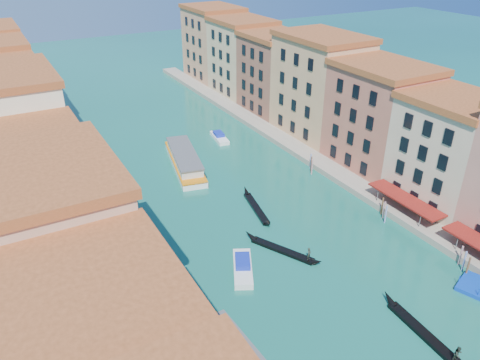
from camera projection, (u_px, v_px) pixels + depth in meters
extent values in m
cube|color=brown|center=(86.00, 294.00, 30.11)|extent=(12.80, 15.40, 1.00)
cube|color=tan|center=(61.00, 259.00, 46.22)|extent=(12.00, 17.00, 19.00)
cube|color=brown|center=(41.00, 169.00, 41.53)|extent=(12.80, 17.40, 1.00)
cube|color=tan|center=(40.00, 201.00, 58.78)|extent=(12.00, 14.00, 16.50)
cube|color=brown|center=(25.00, 136.00, 54.68)|extent=(12.80, 14.40, 1.00)
cube|color=beige|center=(21.00, 143.00, 70.32)|extent=(12.00, 18.00, 20.00)
cube|color=brown|center=(5.00, 74.00, 65.40)|extent=(12.80, 18.40, 1.00)
cube|color=tan|center=(11.00, 117.00, 84.04)|extent=(12.00, 16.00, 17.50)
cube|color=tan|center=(3.00, 92.00, 95.79)|extent=(12.00, 15.00, 18.50)
cube|color=#CCAA8A|center=(449.00, 156.00, 70.41)|extent=(12.00, 14.00, 16.50)
cube|color=brown|center=(462.00, 100.00, 66.31)|extent=(12.80, 14.40, 1.00)
cube|color=#AB5944|center=(379.00, 121.00, 81.64)|extent=(12.00, 16.00, 18.00)
cube|color=brown|center=(387.00, 66.00, 77.19)|extent=(12.80, 16.40, 1.00)
cube|color=tan|center=(319.00, 90.00, 94.31)|extent=(12.00, 18.00, 20.00)
cube|color=brown|center=(324.00, 36.00, 89.39)|extent=(12.80, 18.40, 1.00)
cube|color=brown|center=(275.00, 76.00, 107.65)|extent=(12.00, 15.00, 17.50)
cube|color=brown|center=(276.00, 35.00, 103.31)|extent=(12.80, 15.40, 1.00)
cube|color=tan|center=(242.00, 60.00, 119.39)|extent=(12.00, 16.00, 18.50)
cube|color=brown|center=(242.00, 20.00, 114.82)|extent=(12.80, 16.40, 1.00)
cube|color=tan|center=(213.00, 46.00, 131.90)|extent=(12.00, 17.00, 19.50)
cube|color=brown|center=(212.00, 8.00, 127.10)|extent=(12.80, 17.40, 1.00)
cube|color=gray|center=(301.00, 151.00, 90.70)|extent=(4.00, 140.00, 1.00)
cylinder|color=#535356|center=(456.00, 246.00, 61.59)|extent=(0.12, 0.12, 3.00)
cube|color=#660D0D|center=(406.00, 199.00, 69.52)|extent=(3.20, 12.60, 0.25)
cylinder|color=#535356|center=(419.00, 224.00, 66.38)|extent=(0.12, 0.12, 3.00)
cylinder|color=#535356|center=(377.00, 198.00, 72.87)|extent=(0.12, 0.12, 3.00)
cylinder|color=#552D1D|center=(468.00, 268.00, 57.92)|extent=(0.24, 0.24, 3.20)
cylinder|color=#552D1D|center=(464.00, 262.00, 58.95)|extent=(0.24, 0.24, 3.20)
cylinder|color=#552D1D|center=(460.00, 256.00, 59.98)|extent=(0.24, 0.24, 3.20)
cylinder|color=#552D1D|center=(386.00, 215.00, 68.74)|extent=(0.24, 0.24, 3.20)
cylinder|color=#552D1D|center=(384.00, 211.00, 69.76)|extent=(0.24, 0.24, 3.20)
cylinder|color=#552D1D|center=(382.00, 207.00, 70.79)|extent=(0.24, 0.24, 3.20)
cylinder|color=#552D1D|center=(312.00, 168.00, 82.64)|extent=(0.24, 0.24, 3.20)
cylinder|color=#552D1D|center=(311.00, 165.00, 83.67)|extent=(0.24, 0.24, 3.20)
cylinder|color=#552D1D|center=(311.00, 162.00, 84.70)|extent=(0.24, 0.24, 3.20)
cube|color=white|center=(185.00, 163.00, 85.90)|extent=(8.18, 19.53, 1.14)
cube|color=silver|center=(184.00, 157.00, 85.32)|extent=(6.92, 15.70, 1.52)
cube|color=#535356|center=(184.00, 153.00, 84.90)|extent=(7.30, 16.23, 0.24)
cube|color=orange|center=(185.00, 161.00, 85.65)|extent=(8.23, 19.54, 0.24)
cube|color=black|center=(282.00, 250.00, 62.92)|extent=(5.19, 8.79, 0.46)
cone|color=black|center=(250.00, 236.00, 65.29)|extent=(1.76, 2.26, 1.73)
cone|color=black|center=(317.00, 262.00, 60.23)|extent=(1.60, 1.95, 1.52)
imported|color=#272C22|center=(309.00, 254.00, 60.47)|extent=(0.77, 0.67, 1.78)
cube|color=black|center=(424.00, 334.00, 49.81)|extent=(1.78, 9.98, 0.50)
cone|color=black|center=(389.00, 299.00, 54.00)|extent=(1.12, 2.27, 1.85)
imported|color=#222921|center=(458.00, 354.00, 45.94)|extent=(0.96, 0.77, 1.90)
cube|color=black|center=(256.00, 208.00, 72.49)|extent=(2.92, 9.28, 0.46)
cone|color=black|center=(246.00, 191.00, 76.63)|extent=(1.31, 2.20, 1.72)
cone|color=black|center=(268.00, 224.00, 68.04)|extent=(1.24, 1.86, 1.52)
cube|color=white|center=(243.00, 268.00, 59.23)|extent=(5.31, 7.52, 0.83)
cube|color=#142AA8|center=(243.00, 261.00, 59.35)|extent=(3.07, 3.62, 0.73)
cube|color=white|center=(220.00, 138.00, 97.01)|extent=(3.08, 7.00, 0.77)
cube|color=#142AA8|center=(219.00, 134.00, 97.09)|extent=(2.14, 3.12, 0.68)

